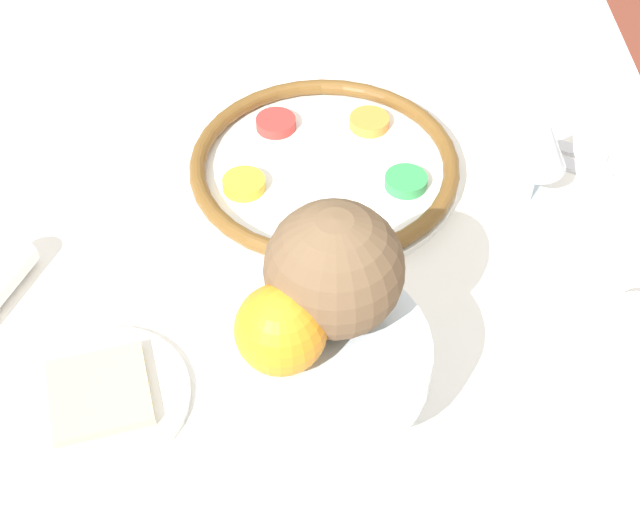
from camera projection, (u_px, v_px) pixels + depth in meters
The scene contains 11 objects.
ground_plane at pixel (266, 518), 1.56m from camera, with size 8.00×8.00×0.00m, color brown.
dining_table at pixel (255, 404), 1.30m from camera, with size 1.24×1.10×0.72m.
seder_plate at pixel (324, 166), 1.09m from camera, with size 0.33×0.33×0.03m.
wine_glass at pixel (541, 144), 1.00m from camera, with size 0.07×0.07×0.13m.
fruit_stand at pixel (314, 362), 0.78m from camera, with size 0.21×0.21×0.13m.
orange_fruit at pixel (281, 329), 0.73m from camera, with size 0.08×0.08×0.08m.
coconut at pixel (334, 270), 0.74m from camera, with size 0.12×0.12×0.12m.
bread_plate at pixel (101, 397), 0.87m from camera, with size 0.18×0.18×0.02m.
cup_near at pixel (638, 338), 0.89m from camera, with size 0.08×0.08×0.06m.
fork_left at pixel (534, 140), 1.14m from camera, with size 0.10×0.18×0.01m.
fork_right at pixel (539, 155), 1.12m from camera, with size 0.11×0.17×0.01m.
Camera 1 is at (0.72, 0.08, 1.46)m, focal length 50.00 mm.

